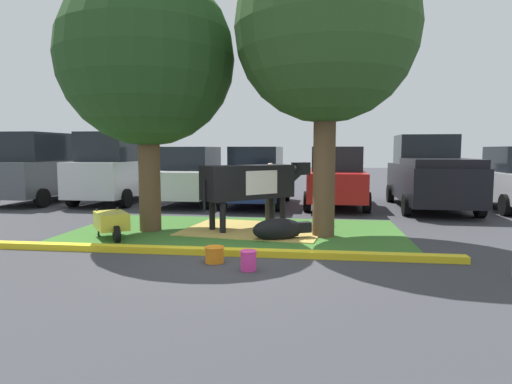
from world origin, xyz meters
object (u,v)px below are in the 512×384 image
(calf_lying, at_px, (279,229))
(bucket_pink, at_px, (248,260))
(shade_tree_left, at_px, (147,59))
(shade_tree_right, at_px, (326,32))
(wheelbarrow, at_px, (112,221))
(person_handler, at_px, (270,191))
(suv_dark_grey, at_px, (119,168))
(suv_black, at_px, (43,167))
(cow_holstein, at_px, (252,182))
(sedan_blue, at_px, (257,177))
(pickup_truck_black, at_px, (430,175))
(sedan_red, at_px, (336,178))
(hatchback_white, at_px, (192,176))
(bucket_orange, at_px, (214,254))

(calf_lying, xyz_separation_m, bucket_pink, (-0.30, -2.41, -0.07))
(shade_tree_left, bearing_deg, shade_tree_right, -1.99)
(shade_tree_left, distance_m, wheelbarrow, 3.78)
(shade_tree_left, relative_size, person_handler, 3.83)
(wheelbarrow, height_order, suv_dark_grey, suv_dark_grey)
(suv_black, bearing_deg, shade_tree_right, -27.62)
(shade_tree_left, bearing_deg, bucket_pink, -47.61)
(cow_holstein, distance_m, bucket_pink, 3.89)
(suv_dark_grey, distance_m, sedan_blue, 5.12)
(wheelbarrow, xyz_separation_m, pickup_truck_black, (8.03, 6.13, 0.73))
(sedan_red, xyz_separation_m, pickup_truck_black, (2.99, -0.11, 0.13))
(hatchback_white, height_order, pickup_truck_black, pickup_truck_black)
(suv_black, distance_m, hatchback_white, 5.56)
(suv_black, bearing_deg, hatchback_white, 3.25)
(person_handler, height_order, suv_dark_grey, suv_dark_grey)
(cow_holstein, relative_size, bucket_orange, 7.47)
(suv_black, height_order, sedan_blue, suv_black)
(suv_black, relative_size, pickup_truck_black, 0.85)
(calf_lying, relative_size, sedan_red, 0.30)
(bucket_orange, height_order, pickup_truck_black, pickup_truck_black)
(calf_lying, bearing_deg, shade_tree_right, 29.76)
(shade_tree_right, relative_size, sedan_blue, 1.45)
(calf_lying, bearing_deg, hatchback_white, 120.62)
(hatchback_white, bearing_deg, sedan_red, -2.62)
(calf_lying, height_order, pickup_truck_black, pickup_truck_black)
(suv_dark_grey, relative_size, sedan_red, 1.05)
(wheelbarrow, height_order, bucket_orange, wheelbarrow)
(bucket_orange, relative_size, suv_dark_grey, 0.07)
(cow_holstein, bearing_deg, shade_tree_left, -164.49)
(wheelbarrow, distance_m, sedan_blue, 6.68)
(shade_tree_right, height_order, sedan_red, shade_tree_right)
(calf_lying, relative_size, suv_dark_grey, 0.28)
(person_handler, xyz_separation_m, sedan_red, (1.89, 3.52, 0.14))
(bucket_orange, bearing_deg, sedan_blue, 92.31)
(calf_lying, distance_m, hatchback_white, 7.17)
(bucket_orange, bearing_deg, suv_black, 136.44)
(hatchback_white, height_order, sedan_red, same)
(calf_lying, distance_m, suv_dark_grey, 8.88)
(bucket_pink, height_order, sedan_blue, sedan_blue)
(person_handler, relative_size, hatchback_white, 0.35)
(cow_holstein, bearing_deg, suv_black, 151.82)
(cow_holstein, bearing_deg, hatchback_white, 120.70)
(suv_dark_grey, xyz_separation_m, sedan_red, (7.82, -0.19, -0.29))
(calf_lying, distance_m, bucket_orange, 2.21)
(suv_dark_grey, bearing_deg, person_handler, -32.02)
(person_handler, xyz_separation_m, suv_dark_grey, (-5.93, 3.71, 0.43))
(bucket_pink, bearing_deg, calf_lying, 83.02)
(suv_black, height_order, suv_dark_grey, same)
(cow_holstein, height_order, suv_black, suv_black)
(shade_tree_right, bearing_deg, bucket_pink, -112.69)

